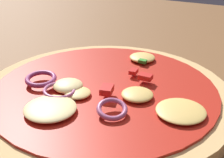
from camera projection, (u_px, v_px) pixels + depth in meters
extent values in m
cube|color=brown|center=(61.00, 104.00, 0.40)|extent=(1.47, 1.06, 0.04)
cylinder|color=tan|center=(105.00, 96.00, 0.36)|extent=(0.29, 0.29, 0.01)
cylinder|color=red|center=(105.00, 89.00, 0.36)|extent=(0.25, 0.25, 0.00)
ellipsoid|color=#F4DB8E|center=(68.00, 85.00, 0.35)|extent=(0.03, 0.03, 0.01)
ellipsoid|color=#F4DB8E|center=(50.00, 108.00, 0.31)|extent=(0.05, 0.05, 0.01)
ellipsoid|color=#E5BC60|center=(137.00, 94.00, 0.34)|extent=(0.03, 0.03, 0.01)
ellipsoid|color=#E5BC60|center=(142.00, 57.00, 0.43)|extent=(0.03, 0.03, 0.01)
ellipsoid|color=#E5BC60|center=(181.00, 111.00, 0.31)|extent=(0.05, 0.05, 0.01)
ellipsoid|color=#EFCC72|center=(78.00, 93.00, 0.34)|extent=(0.03, 0.03, 0.01)
torus|color=#93386B|center=(41.00, 79.00, 0.37)|extent=(0.05, 0.05, 0.01)
torus|color=#B25984|center=(59.00, 90.00, 0.34)|extent=(0.04, 0.04, 0.01)
torus|color=#B25984|center=(112.00, 109.00, 0.31)|extent=(0.04, 0.04, 0.01)
cube|color=red|center=(146.00, 77.00, 0.37)|extent=(0.02, 0.01, 0.01)
cube|color=red|center=(134.00, 71.00, 0.38)|extent=(0.01, 0.01, 0.00)
cube|color=red|center=(107.00, 90.00, 0.34)|extent=(0.02, 0.02, 0.01)
cube|color=#2D8C28|center=(143.00, 61.00, 0.41)|extent=(0.01, 0.01, 0.00)
cube|color=silver|center=(4.00, 84.00, 0.40)|extent=(0.02, 0.02, 0.01)
cube|color=silver|center=(16.00, 90.00, 0.39)|extent=(0.03, 0.00, 0.00)
cube|color=silver|center=(19.00, 88.00, 0.39)|extent=(0.03, 0.00, 0.00)
cube|color=silver|center=(22.00, 87.00, 0.40)|extent=(0.03, 0.00, 0.00)
cube|color=silver|center=(25.00, 85.00, 0.40)|extent=(0.03, 0.00, 0.00)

